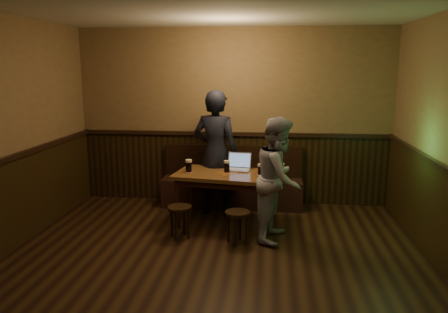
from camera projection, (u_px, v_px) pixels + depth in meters
name	position (u px, v px, depth m)	size (l,w,h in m)	color
room	(208.00, 168.00, 4.33)	(5.04, 6.04, 2.84)	black
bench	(232.00, 186.00, 6.97)	(2.20, 0.50, 0.95)	black
pub_table	(227.00, 180.00, 6.06)	(1.50, 0.99, 0.75)	brown
stool_left	(180.00, 213.00, 5.63)	(0.39, 0.39, 0.43)	black
stool_right	(238.00, 218.00, 5.45)	(0.37, 0.37, 0.42)	black
pint_left	(189.00, 166.00, 6.07)	(0.12, 0.12, 0.18)	#AF1531
pint_mid	(227.00, 166.00, 6.06)	(0.11, 0.11, 0.17)	#AF1531
pint_right	(261.00, 169.00, 5.90)	(0.10, 0.10, 0.16)	#AF1531
laptop	(239.00, 165.00, 6.22)	(0.37, 0.31, 0.24)	silver
menu	(267.00, 178.00, 5.77)	(0.22, 0.15, 0.00)	silver
person_suit	(216.00, 153.00, 6.44)	(0.68, 0.45, 1.87)	black
person_grey	(279.00, 179.00, 5.53)	(0.77, 0.60, 1.58)	#96979C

